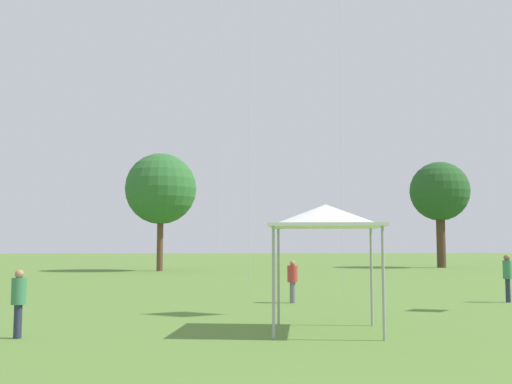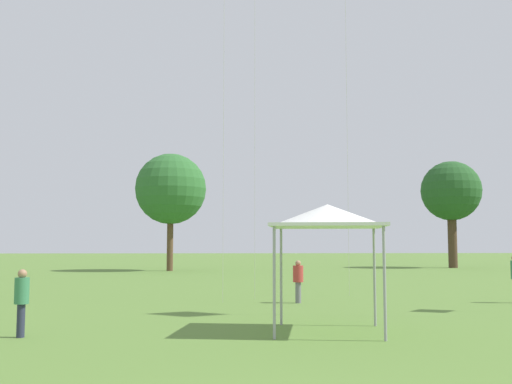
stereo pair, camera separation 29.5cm
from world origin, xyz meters
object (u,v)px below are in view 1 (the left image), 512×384
at_px(person_standing_3, 19,297).
at_px(distant_tree_1, 440,192).
at_px(person_standing_2, 293,278).
at_px(person_standing_1, 507,273).
at_px(canopy_tent, 326,217).
at_px(distant_tree_0, 161,189).

distance_m(person_standing_3, distant_tree_1, 50.06).
distance_m(person_standing_2, distant_tree_1, 39.32).
distance_m(person_standing_1, person_standing_3, 17.69).
distance_m(person_standing_3, canopy_tent, 7.75).
bearing_deg(person_standing_1, person_standing_3, -143.22).
xyz_separation_m(person_standing_1, distant_tree_0, (-15.44, 28.96, 5.84)).
height_order(person_standing_1, person_standing_2, person_standing_1).
bearing_deg(distant_tree_1, person_standing_2, -120.02).
bearing_deg(canopy_tent, person_standing_1, 39.90).
distance_m(person_standing_1, distant_tree_1, 36.36).
relative_size(person_standing_1, person_standing_2, 1.13).
height_order(person_standing_1, distant_tree_0, distant_tree_0).
bearing_deg(distant_tree_0, distant_tree_1, 10.84).
relative_size(person_standing_2, canopy_tent, 0.49).
height_order(person_standing_3, distant_tree_1, distant_tree_1).
relative_size(person_standing_2, distant_tree_1, 0.16).
bearing_deg(person_standing_2, person_standing_1, 81.90).
relative_size(canopy_tent, distant_tree_1, 0.32).
relative_size(person_standing_2, person_standing_3, 1.00).
bearing_deg(person_standing_3, distant_tree_1, 175.85).
xyz_separation_m(person_standing_2, distant_tree_1, (19.41, 33.59, 6.37)).
relative_size(person_standing_3, distant_tree_0, 0.16).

